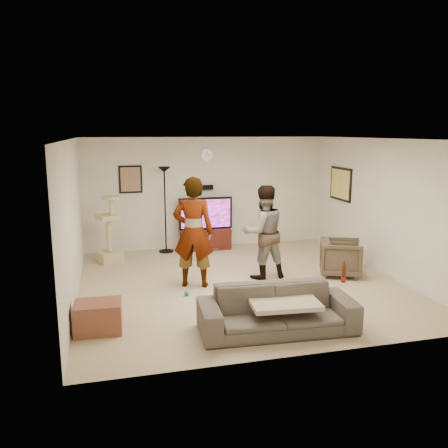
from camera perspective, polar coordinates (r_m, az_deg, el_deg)
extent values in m
cube|color=tan|center=(8.18, 2.06, -7.37)|extent=(5.50, 5.50, 0.02)
cube|color=white|center=(7.74, 2.19, 10.57)|extent=(5.50, 5.50, 0.02)
cube|color=beige|center=(10.50, -2.13, 3.90)|extent=(5.50, 0.04, 2.50)
cube|color=beige|center=(5.35, 10.49, -3.68)|extent=(5.50, 0.04, 2.50)
cube|color=beige|center=(7.57, -18.27, 0.39)|extent=(0.04, 5.50, 2.50)
cube|color=beige|center=(9.03, 19.12, 2.04)|extent=(0.04, 5.50, 2.50)
cylinder|color=white|center=(10.39, -2.13, 8.53)|extent=(0.26, 0.04, 0.26)
cube|color=black|center=(10.43, -2.06, 4.57)|extent=(0.25, 0.10, 0.10)
cube|color=#84644C|center=(10.22, -11.52, 5.45)|extent=(0.42, 0.03, 0.52)
cube|color=#D9C55F|center=(10.34, 14.27, 4.84)|extent=(0.03, 0.78, 0.62)
cube|color=#3E160D|center=(10.43, -2.29, -1.85)|extent=(1.10, 0.45, 0.46)
cube|color=silver|center=(10.11, -1.64, -3.41)|extent=(0.40, 0.30, 0.07)
cube|color=black|center=(10.31, -2.31, 1.33)|extent=(1.21, 0.08, 0.72)
cube|color=#B829DF|center=(10.27, -2.26, 1.28)|extent=(1.12, 0.01, 0.63)
cylinder|color=black|center=(10.10, -7.31, 1.72)|extent=(0.32, 0.32, 1.88)
cube|color=#C4B683|center=(9.60, -14.13, -0.60)|extent=(0.57, 0.57, 1.37)
imported|color=#939298|center=(7.79, -3.83, -1.03)|extent=(0.79, 0.64, 1.89)
imported|color=#30587C|center=(8.27, 4.89, -1.02)|extent=(0.88, 0.72, 1.69)
imported|color=#4D443D|center=(6.24, 6.62, -10.50)|extent=(2.12, 0.94, 0.60)
cube|color=beige|center=(6.23, 7.34, -9.52)|extent=(0.95, 0.77, 0.06)
cylinder|color=#401E09|center=(6.49, 14.64, -5.95)|extent=(0.06, 0.06, 0.25)
imported|color=#433729|center=(8.78, 14.29, -4.07)|extent=(0.96, 0.95, 0.67)
cube|color=brown|center=(6.44, -15.35, -11.07)|extent=(0.64, 0.49, 0.41)
sphere|color=#067989|center=(7.57, -4.66, -8.59)|extent=(0.08, 0.08, 0.08)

